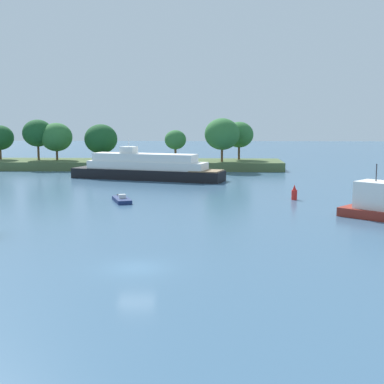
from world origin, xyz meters
name	(u,v)px	position (x,y,z in m)	size (l,w,h in m)	color
ground_plane	(136,268)	(0.00, 0.00, 0.00)	(400.00, 400.00, 0.00)	#3D607F
treeline_island	(106,150)	(-16.14, 71.76, 3.65)	(71.02, 12.23, 10.07)	#4C6038
white_riverboat	(147,168)	(-5.78, 53.13, 1.85)	(26.23, 12.23, 6.79)	black
small_motorboat	(122,200)	(-5.87, 28.99, 0.26)	(3.19, 5.20, 0.98)	navy
channel_buoy_red	(294,193)	(15.40, 31.56, 0.81)	(0.70, 0.70, 1.90)	red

